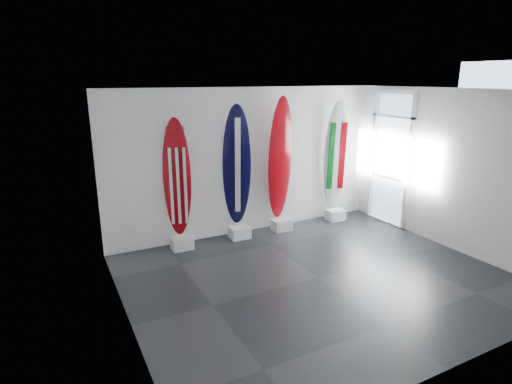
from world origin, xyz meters
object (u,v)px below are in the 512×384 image
surfboard_navy (237,167)px  surfboard_swiss (280,159)px  surfboard_usa (177,178)px  surfboard_italy (336,156)px

surfboard_navy → surfboard_swiss: bearing=20.9°
surfboard_usa → surfboard_navy: surfboard_navy is taller
surfboard_swiss → surfboard_navy: bearing=174.7°
surfboard_navy → surfboard_italy: (2.44, 0.00, 0.00)m
surfboard_usa → surfboard_swiss: bearing=17.0°
surfboard_swiss → surfboard_italy: bearing=-5.3°
surfboard_usa → surfboard_navy: bearing=17.0°
surfboard_usa → surfboard_navy: size_ratio=0.91×
surfboard_usa → surfboard_swiss: (2.21, 0.00, 0.17)m
surfboard_swiss → surfboard_usa: bearing=174.7°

